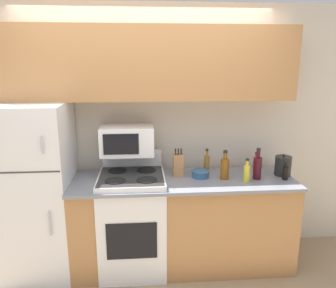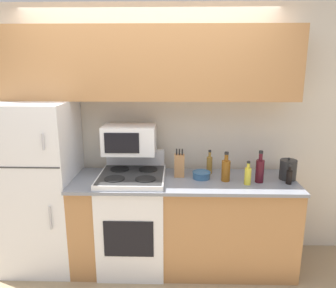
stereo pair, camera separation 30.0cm
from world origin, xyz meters
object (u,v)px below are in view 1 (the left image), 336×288
bottle_vinegar (207,163)px  bottle_cooking_spray (247,173)px  bottle_wine_red (257,167)px  refrigerator (34,191)px  microwave (127,140)px  stove (133,221)px  bottle_whiskey (225,168)px  knife_block (178,165)px  bottle_hot_sauce (256,164)px  bowl (200,174)px  bottle_soy_sauce (285,172)px  kettle (283,166)px

bottle_vinegar → bottle_cooking_spray: size_ratio=1.09×
bottle_cooking_spray → bottle_wine_red: size_ratio=0.73×
refrigerator → microwave: (0.88, 0.12, 0.44)m
refrigerator → stove: (0.91, -0.04, -0.33)m
refrigerator → bottle_cooking_spray: 1.99m
bottle_whiskey → stove: bearing=178.1°
knife_block → bottle_vinegar: size_ratio=1.16×
bottle_hot_sauce → bottle_whiskey: bottle_whiskey is taller
bowl → bottle_wine_red: 0.54m
microwave → bottle_whiskey: 0.97m
bottle_cooking_spray → bottle_whiskey: (-0.19, 0.09, 0.02)m
microwave → bottle_hot_sauce: microwave is taller
microwave → bottle_whiskey: microwave is taller
stove → bottle_cooking_spray: (1.07, -0.12, 0.50)m
bowl → bottle_cooking_spray: 0.44m
bottle_hot_sauce → bottle_whiskey: 0.42m
microwave → bottle_soy_sauce: (1.48, -0.25, -0.28)m
stove → microwave: 0.78m
bottle_hot_sauce → bottle_cooking_spray: 0.34m
bottle_wine_red → bottle_soy_sauce: bottle_wine_red is taller
bottle_hot_sauce → bottle_vinegar: 0.50m
bottle_vinegar → bottle_whiskey: bearing=-58.5°
stove → microwave: bearing=103.4°
stove → kettle: 1.56m
bottle_vinegar → kettle: (0.73, -0.15, 0.00)m
stove → bottle_hot_sauce: stove is taller
knife_block → bottle_vinegar: knife_block is taller
stove → bowl: 0.80m
bottle_vinegar → kettle: size_ratio=1.12×
bottle_cooking_spray → bottle_whiskey: bottle_whiskey is taller
bottle_cooking_spray → bottle_whiskey: size_ratio=0.79×
refrigerator → knife_block: 1.38m
bottle_cooking_spray → bottle_whiskey: bearing=154.8°
refrigerator → microwave: 0.99m
bottle_hot_sauce → kettle: size_ratio=0.94×
bottle_vinegar → bottle_whiskey: 0.25m
bottle_wine_red → knife_block: bearing=169.6°
bottle_soy_sauce → kettle: bearing=77.2°
microwave → bowl: (0.70, -0.12, -0.32)m
bottle_soy_sauce → bowl: bearing=170.8°
microwave → bottle_hot_sauce: bearing=1.0°
bottle_wine_red → bottle_soy_sauce: 0.27m
refrigerator → bowl: refrigerator is taller
refrigerator → bottle_hot_sauce: 2.17m
stove → bottle_vinegar: size_ratio=4.67×
refrigerator → bottle_wine_red: size_ratio=5.47×
bottle_wine_red → kettle: size_ratio=1.40×
microwave → bottle_wine_red: bearing=-9.5°
bottle_vinegar → bottle_soy_sauce: size_ratio=1.33×
bottle_cooking_spray → bottle_soy_sauce: size_ratio=1.22×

